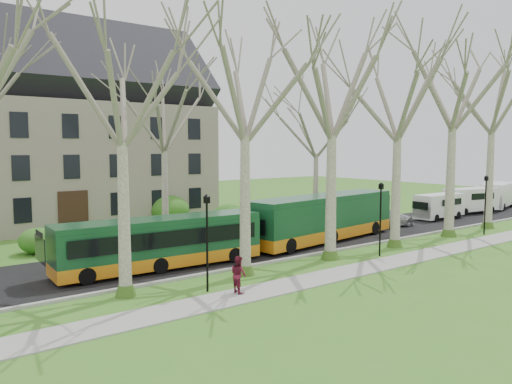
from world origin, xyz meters
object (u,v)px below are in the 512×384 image
(sedan, at_px, (387,218))
(van_c, at_px, (498,196))
(bus_follow, at_px, (323,217))
(van_b, at_px, (471,201))
(bus_lead, at_px, (161,242))
(van_a, at_px, (439,207))
(pedestrian_b, at_px, (238,274))

(sedan, bearing_deg, van_c, -83.02)
(bus_follow, bearing_deg, van_b, -4.13)
(bus_lead, relative_size, van_c, 1.84)
(van_a, bearing_deg, van_c, 5.18)
(sedan, relative_size, van_a, 0.97)
(sedan, xyz_separation_m, van_a, (7.29, -0.00, 0.39))
(bus_lead, distance_m, van_c, 39.82)
(van_b, bearing_deg, van_a, -165.55)
(bus_follow, height_order, pedestrian_b, bus_follow)
(bus_lead, height_order, sedan, bus_lead)
(van_a, distance_m, van_c, 11.85)
(pedestrian_b, bearing_deg, bus_lead, 8.67)
(sedan, bearing_deg, van_a, -85.24)
(sedan, height_order, van_b, van_b)
(van_b, relative_size, van_c, 0.92)
(bus_lead, distance_m, van_b, 33.78)
(van_c, bearing_deg, bus_follow, 168.92)
(bus_follow, bearing_deg, van_a, -3.90)
(bus_follow, relative_size, van_b, 2.32)
(van_c, bearing_deg, bus_lead, 168.31)
(bus_lead, relative_size, van_a, 2.18)
(van_b, distance_m, pedestrian_b, 33.97)
(bus_follow, height_order, van_b, bus_follow)
(van_c, bearing_deg, van_a, 168.75)
(van_c, bearing_deg, van_b, 169.27)
(van_a, distance_m, pedestrian_b, 28.29)
(bus_follow, height_order, van_a, bus_follow)
(bus_follow, relative_size, van_a, 2.54)
(bus_follow, bearing_deg, sedan, -0.49)
(bus_lead, xyz_separation_m, van_b, (33.73, 1.74, -0.17))
(sedan, height_order, van_c, van_c)
(van_a, bearing_deg, pedestrian_b, -162.94)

